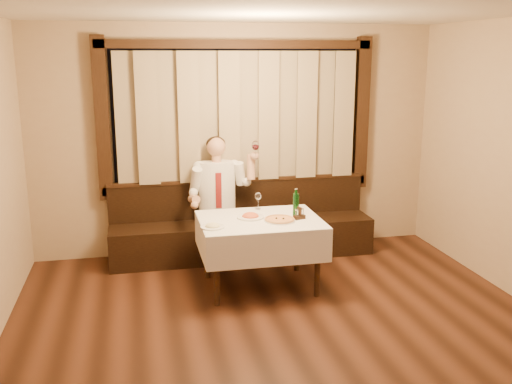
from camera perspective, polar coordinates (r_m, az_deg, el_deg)
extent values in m
cube|color=black|center=(4.77, 5.07, -17.26)|extent=(5.00, 6.00, 0.01)
cube|color=tan|center=(7.08, -1.89, 5.20)|extent=(5.00, 0.01, 2.80)
cube|color=black|center=(7.03, -1.88, 7.60)|extent=(3.00, 0.02, 1.60)
cube|color=orange|center=(6.97, -7.54, 4.95)|extent=(0.50, 0.01, 0.40)
cube|color=black|center=(7.13, -1.77, 0.76)|extent=(3.30, 0.12, 0.10)
cube|color=black|center=(6.95, -1.88, 14.55)|extent=(3.30, 0.12, 0.10)
cube|color=black|center=(6.88, -15.14, 7.01)|extent=(0.16, 0.12, 1.90)
cube|color=black|center=(7.44, 10.49, 7.72)|extent=(0.16, 0.12, 1.90)
cube|color=#8F805C|center=(6.93, -1.73, 7.51)|extent=(2.90, 0.08, 1.55)
cube|color=black|center=(7.05, -1.35, -4.66)|extent=(3.20, 0.60, 0.45)
cube|color=black|center=(7.15, -1.73, -0.65)|extent=(3.20, 0.12, 0.45)
cube|color=black|center=(7.09, -1.74, 1.27)|extent=(3.20, 0.14, 0.04)
cylinder|color=black|center=(5.67, -3.96, -7.95)|extent=(0.06, 0.06, 0.71)
cylinder|color=black|center=(5.90, 6.17, -7.13)|extent=(0.06, 0.06, 0.71)
cylinder|color=black|center=(6.36, -4.93, -5.54)|extent=(0.06, 0.06, 0.71)
cylinder|color=black|center=(6.56, 4.14, -4.91)|extent=(0.06, 0.06, 0.71)
cube|color=black|center=(5.98, 0.41, -2.96)|extent=(1.20, 0.90, 0.04)
cube|color=silver|center=(5.98, 0.41, -2.74)|extent=(1.26, 0.96, 0.01)
cube|color=silver|center=(5.59, 1.48, -5.82)|extent=(1.26, 0.01, 0.35)
cube|color=silver|center=(6.48, -0.53, -3.06)|extent=(1.26, 0.01, 0.35)
cube|color=silver|center=(5.93, -5.57, -4.72)|extent=(0.01, 0.96, 0.35)
cube|color=silver|center=(6.19, 6.12, -3.93)|extent=(0.01, 0.96, 0.35)
cylinder|color=white|center=(5.91, 2.37, -2.85)|extent=(0.33, 0.33, 0.01)
cylinder|color=#C4541D|center=(5.91, 2.37, -2.76)|extent=(0.30, 0.30, 0.01)
torus|color=#BD8148|center=(5.91, 2.37, -2.72)|extent=(0.31, 0.31, 0.02)
sphere|color=black|center=(5.92, 2.05, -2.64)|extent=(0.02, 0.02, 0.02)
sphere|color=black|center=(5.91, 2.76, -2.67)|extent=(0.02, 0.02, 0.02)
cylinder|color=white|center=(6.01, -0.56, -2.52)|extent=(0.29, 0.29, 0.02)
ellipsoid|color=#BF421E|center=(6.00, -0.56, -2.07)|extent=(0.18, 0.18, 0.08)
cylinder|color=white|center=(5.70, -4.37, -3.50)|extent=(0.24, 0.24, 0.01)
ellipsoid|color=#CCC284|center=(5.69, -4.38, -3.11)|extent=(0.15, 0.15, 0.07)
cylinder|color=#115317|center=(6.07, 4.02, -1.30)|extent=(0.07, 0.07, 0.24)
cylinder|color=#115317|center=(6.03, 4.04, -0.01)|extent=(0.03, 0.03, 0.06)
cylinder|color=silver|center=(6.02, 4.05, 0.30)|extent=(0.03, 0.03, 0.01)
cylinder|color=white|center=(6.35, 0.22, -1.71)|extent=(0.06, 0.06, 0.01)
cylinder|color=white|center=(6.33, 0.22, -1.24)|extent=(0.01, 0.01, 0.10)
ellipsoid|color=white|center=(6.31, 0.22, -0.42)|extent=(0.07, 0.07, 0.09)
cube|color=black|center=(5.99, 4.35, -2.52)|extent=(0.13, 0.10, 0.04)
cube|color=black|center=(5.97, 4.36, -1.92)|extent=(0.03, 0.06, 0.09)
cylinder|color=white|center=(5.96, 4.08, -2.15)|extent=(0.03, 0.03, 0.07)
cylinder|color=silver|center=(5.95, 4.09, -1.78)|extent=(0.03, 0.03, 0.01)
cylinder|color=white|center=(6.00, 4.64, -2.05)|extent=(0.03, 0.03, 0.07)
cylinder|color=silver|center=(5.99, 4.64, -1.68)|extent=(0.03, 0.03, 0.01)
cube|color=black|center=(6.79, -3.69, -2.67)|extent=(0.42, 0.48, 0.17)
cube|color=black|center=(6.65, -4.35, -5.85)|extent=(0.12, 0.13, 0.45)
cube|color=black|center=(6.68, -2.36, -5.72)|extent=(0.12, 0.13, 0.45)
ellipsoid|color=white|center=(6.85, -3.94, 0.68)|extent=(0.45, 0.28, 0.57)
cube|color=maroon|center=(6.72, -3.76, 0.14)|extent=(0.07, 0.01, 0.42)
cylinder|color=tan|center=(6.78, -3.99, 3.39)|extent=(0.11, 0.11, 0.08)
sphere|color=tan|center=(6.76, -4.00, 4.54)|extent=(0.22, 0.22, 0.22)
ellipsoid|color=black|center=(6.79, -4.05, 4.85)|extent=(0.23, 0.23, 0.17)
sphere|color=white|center=(6.77, -5.75, 2.52)|extent=(0.14, 0.14, 0.14)
sphere|color=white|center=(6.83, -2.21, 2.67)|extent=(0.14, 0.14, 0.14)
sphere|color=tan|center=(6.42, -6.17, -1.33)|extent=(0.09, 0.09, 0.09)
sphere|color=tan|center=(6.67, -0.15, 3.62)|extent=(0.10, 0.10, 0.10)
cylinder|color=white|center=(6.64, -0.09, 3.94)|extent=(0.01, 0.01, 0.12)
ellipsoid|color=white|center=(6.62, -0.09, 4.71)|extent=(0.09, 0.09, 0.11)
ellipsoid|color=#4C070F|center=(6.62, -0.09, 4.53)|extent=(0.07, 0.07, 0.06)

